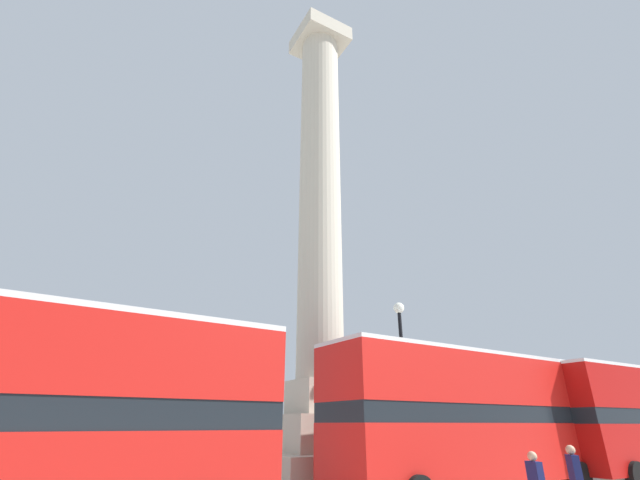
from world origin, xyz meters
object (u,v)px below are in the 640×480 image
object	(u,v)px
bus_c	(470,415)
street_lamp	(404,381)
monument_column	(320,259)
equestrian_statue	(436,435)
bus_a	(634,418)
pedestrian_near_lamp	(576,479)

from	to	relation	value
bus_c	street_lamp	xyz separation A→B (m)	(-1.45, 1.54, 1.14)
monument_column	street_lamp	distance (m)	6.30
monument_column	equestrian_statue	world-z (taller)	monument_column
equestrian_statue	monument_column	bearing A→B (deg)	-167.21
monument_column	bus_c	world-z (taller)	monument_column
monument_column	street_lamp	size ratio (longest dim) A/B	3.64
street_lamp	bus_c	bearing A→B (deg)	-46.61
bus_c	equestrian_statue	distance (m)	8.45
street_lamp	equestrian_statue	bearing A→B (deg)	39.71
bus_a	street_lamp	xyz separation A→B (m)	(-10.87, 2.07, 1.17)
street_lamp	monument_column	bearing A→B (deg)	124.39
equestrian_statue	pedestrian_near_lamp	size ratio (longest dim) A/B	3.59
bus_a	pedestrian_near_lamp	distance (m)	10.79
equestrian_statue	pedestrian_near_lamp	bearing A→B (deg)	-121.95
bus_c	pedestrian_near_lamp	distance (m)	4.16
monument_column	equestrian_statue	xyz separation A→B (m)	(8.29, 2.48, -7.24)
bus_c	street_lamp	distance (m)	2.40
monument_column	pedestrian_near_lamp	xyz separation A→B (m)	(2.62, -8.14, -7.96)
bus_a	equestrian_statue	bearing A→B (deg)	120.16
monument_column	equestrian_statue	size ratio (longest dim) A/B	3.89
bus_a	street_lamp	world-z (taller)	street_lamp
bus_a	bus_c	xyz separation A→B (m)	(-9.42, 0.53, 0.03)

